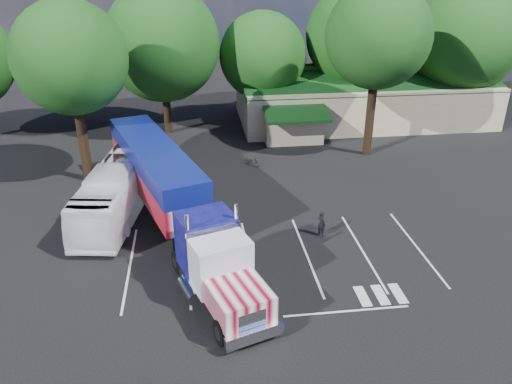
{
  "coord_description": "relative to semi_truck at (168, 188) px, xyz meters",
  "views": [
    {
      "loc": [
        -2.54,
        -28.87,
        15.03
      ],
      "look_at": [
        0.91,
        -1.81,
        2.0
      ],
      "focal_mm": 35.0,
      "sensor_mm": 36.0,
      "label": 1
    }
  ],
  "objects": [
    {
      "name": "event_hall",
      "position": [
        18.04,
        19.58,
        -0.34
      ],
      "size": [
        24.2,
        14.12,
        5.55
      ],
      "color": "beige",
      "rests_on": "ground"
    },
    {
      "name": "tour_bus",
      "position": [
        -3.3,
        2.32,
        -0.92
      ],
      "size": [
        4.52,
        11.99,
        3.26
      ],
      "primitive_type": "imported",
      "rotation": [
        0.0,
        0.0,
        -0.16
      ],
      "color": "white",
      "rests_on": "ground"
    },
    {
      "name": "tree_row_d",
      "position": [
        8.3,
        19.27,
        4.03
      ],
      "size": [
        8.0,
        8.0,
        10.6
      ],
      "color": "black",
      "rests_on": "ground"
    },
    {
      "name": "woman",
      "position": [
        8.8,
        -2.25,
        -1.77
      ],
      "size": [
        0.61,
        0.68,
        1.57
      ],
      "primitive_type": "imported",
      "rotation": [
        0.0,
        0.0,
        2.1
      ],
      "color": "black",
      "rests_on": "ground"
    },
    {
      "name": "tree_row_f",
      "position": [
        27.3,
        18.57,
        5.24
      ],
      "size": [
        10.4,
        10.4,
        13.0
      ],
      "color": "black",
      "rests_on": "ground"
    },
    {
      "name": "tree_row_b",
      "position": [
        -8.7,
        19.57,
        4.58
      ],
      "size": [
        8.4,
        8.4,
        11.35
      ],
      "color": "black",
      "rests_on": "ground"
    },
    {
      "name": "tree_row_c",
      "position": [
        -0.7,
        17.97,
        5.49
      ],
      "size": [
        10.0,
        10.0,
        13.05
      ],
      "color": "black",
      "rests_on": "ground"
    },
    {
      "name": "tree_near_left",
      "position": [
        -6.2,
        7.77,
        6.26
      ],
      "size": [
        7.6,
        7.6,
        12.65
      ],
      "color": "black",
      "rests_on": "ground"
    },
    {
      "name": "tree_row_e",
      "position": [
        17.3,
        19.77,
        5.53
      ],
      "size": [
        9.6,
        9.6,
        12.9
      ],
      "color": "black",
      "rests_on": "ground"
    },
    {
      "name": "ground",
      "position": [
        4.3,
        1.77,
        -2.55
      ],
      "size": [
        120.0,
        120.0,
        0.0
      ],
      "primitive_type": "plane",
      "color": "black",
      "rests_on": "ground"
    },
    {
      "name": "semi_truck",
      "position": [
        0.0,
        0.0,
        0.0
      ],
      "size": [
        9.34,
        21.24,
        4.51
      ],
      "rotation": [
        0.0,
        0.0,
        0.32
      ],
      "color": "black",
      "rests_on": "ground"
    },
    {
      "name": "bicycle",
      "position": [
        6.1,
        9.03,
        -2.14
      ],
      "size": [
        1.41,
        1.55,
        0.82
      ],
      "primitive_type": "imported",
      "rotation": [
        0.0,
        0.0,
        0.69
      ],
      "color": "black",
      "rests_on": "ground"
    },
    {
      "name": "silver_sedan",
      "position": [
        9.3,
        15.77,
        -1.86
      ],
      "size": [
        4.46,
        3.02,
        1.39
      ],
      "primitive_type": "imported",
      "rotation": [
        0.0,
        0.0,
        1.16
      ],
      "color": "#999BA0",
      "rests_on": "ground"
    },
    {
      "name": "tree_near_right",
      "position": [
        15.8,
        10.27,
        6.91
      ],
      "size": [
        8.0,
        8.0,
        13.5
      ],
      "color": "black",
      "rests_on": "ground"
    }
  ]
}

